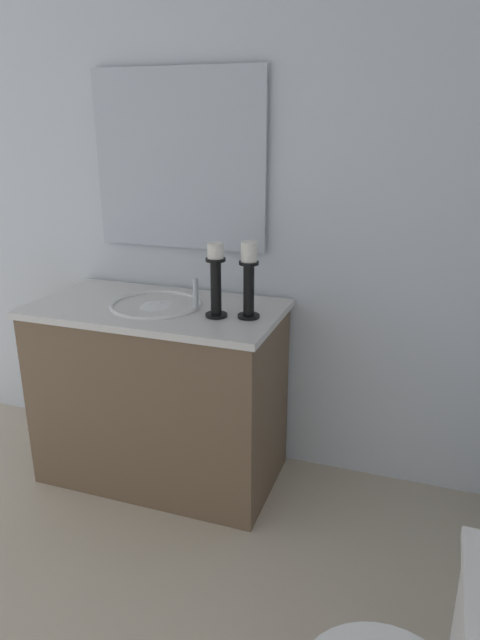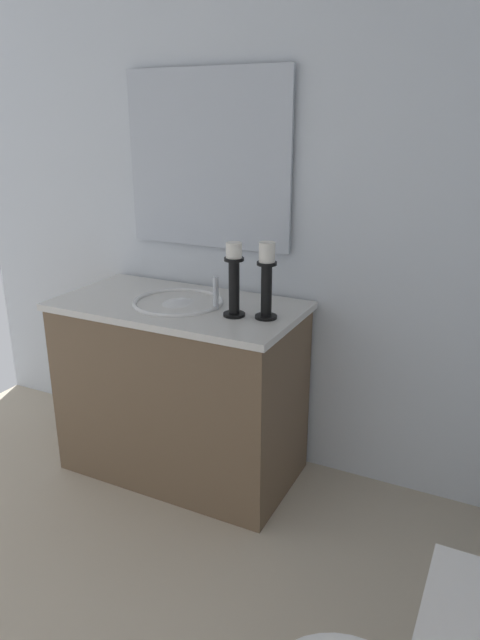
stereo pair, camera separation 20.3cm
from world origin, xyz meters
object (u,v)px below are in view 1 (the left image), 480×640
candle_holder_tall (249,278)px  candle_holder_short (216,279)px  vanity_cabinet (160,392)px  mirror (178,161)px  sink_basin (156,314)px

candle_holder_tall → candle_holder_short: 0.13m
vanity_cabinet → candle_holder_short: 0.65m
vanity_cabinet → mirror: bearing=180.0°
sink_basin → mirror: mirror is taller
candle_holder_tall → candle_holder_short: (0.03, -0.13, -0.01)m
sink_basin → mirror: (-0.28, -0.00, 0.63)m
vanity_cabinet → candle_holder_tall: bearing=87.9°
sink_basin → mirror: 0.69m
vanity_cabinet → candle_holder_short: size_ratio=3.61×
candle_holder_tall → mirror: bearing=-124.6°
vanity_cabinet → candle_holder_tall: (0.02, 0.43, 0.58)m
vanity_cabinet → candle_holder_tall: candle_holder_tall is taller
sink_basin → candle_holder_tall: candle_holder_tall is taller
sink_basin → candle_holder_tall: size_ratio=1.29×
vanity_cabinet → candle_holder_short: candle_holder_short is taller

